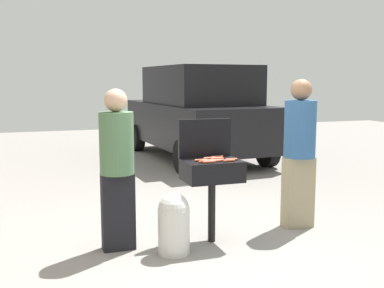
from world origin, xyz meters
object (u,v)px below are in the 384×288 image
Objects in this scene: hot_dog_0 at (201,160)px; hot_dog_9 at (218,160)px; person_left at (117,164)px; hot_dog_2 at (209,162)px; hot_dog_6 at (217,157)px; bbq_grill at (212,173)px; hot_dog_1 at (209,158)px; hot_dog_10 at (204,162)px; person_right at (299,148)px; hot_dog_8 at (229,161)px; hot_dog_3 at (207,160)px; hot_dog_5 at (231,159)px; hot_dog_7 at (215,161)px; parked_minivan at (197,112)px; propane_tank at (174,222)px; hot_dog_11 at (217,159)px; hot_dog_4 at (216,158)px.

hot_dog_0 is 0.18m from hot_dog_9.
person_left is at bearing 171.41° from hot_dog_0.
hot_dog_2 is 0.33m from hot_dog_6.
hot_dog_1 is (-0.00, 0.06, 0.15)m from bbq_grill.
person_right is (1.28, 0.26, 0.04)m from hot_dog_10.
hot_dog_8 is at bearing 2.19° from hot_dog_2.
bbq_grill is 0.18m from hot_dog_3.
hot_dog_2 and hot_dog_3 have the same top height.
hot_dog_8 and hot_dog_9 have the same top height.
hot_dog_9 is (-0.15, -0.00, 0.00)m from hot_dog_5.
hot_dog_9 is at bearing 27.16° from hot_dog_2.
hot_dog_7 is 0.03× the size of parked_minivan.
hot_dog_0 is at bearing 1.54° from person_left.
hot_dog_3 is at bearing 135.57° from hot_dog_7.
hot_dog_5 is 1.00× the size of hot_dog_6.
hot_dog_0 is at bearing 26.75° from propane_tank.
hot_dog_3 is at bearing 0.14° from person_left.
hot_dog_6 is at bearing 112.85° from hot_dog_5.
hot_dog_3 is 5.41m from parked_minivan.
hot_dog_11 is at bearing 2.25° from person_right.
person_right is at bearing 13.65° from hot_dog_2.
propane_tank is 5.73m from parked_minivan.
person_left is 2.14m from person_right.
hot_dog_2 is 1.28m from person_right.
hot_dog_2 is at bearing -135.08° from hot_dog_11.
propane_tank is at bearing -152.05° from hot_dog_6.
hot_dog_3 is at bearing -141.65° from bbq_grill.
hot_dog_8 is at bearing -66.69° from hot_dog_4.
hot_dog_11 is at bearing 44.92° from hot_dog_2.
hot_dog_3 is at bearing -119.76° from hot_dog_1.
hot_dog_3 is 0.24m from hot_dog_6.
hot_dog_2 is (0.04, -0.13, 0.00)m from hot_dog_0.
hot_dog_6 is 1.09m from person_left.
bbq_grill is 0.21m from hot_dog_6.
hot_dog_0 is 1.00× the size of hot_dog_4.
person_right is at bearing 4.16° from hot_dog_1.
hot_dog_6 is at bearing 47.08° from bbq_grill.
hot_dog_9 and hot_dog_11 have the same top height.
hot_dog_4 and hot_dog_11 have the same top height.
parked_minivan is (1.56, 5.05, 0.12)m from hot_dog_4.
hot_dog_1 and hot_dog_8 have the same top height.
hot_dog_5 is (0.19, -0.15, 0.00)m from hot_dog_1.
hot_dog_4 is at bearing 137.07° from hot_dog_5.
person_left is at bearing 175.98° from hot_dog_4.
bbq_grill is 1.18m from person_right.
person_right is at bearing 11.37° from person_left.
person_right is 4.96m from parked_minivan.
hot_dog_8 is at bearing -132.37° from hot_dog_5.
hot_dog_8 is 1.06m from person_right.
hot_dog_3 is at bearing -27.52° from hot_dog_0.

